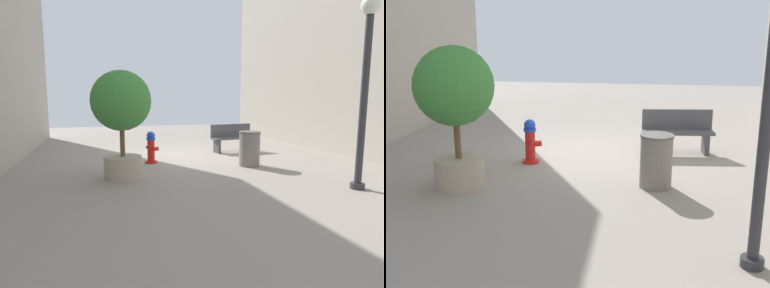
# 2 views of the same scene
# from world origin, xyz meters

# --- Properties ---
(ground_plane) EXTENTS (23.40, 23.40, 0.00)m
(ground_plane) POSITION_xyz_m (0.00, 0.00, 0.00)
(ground_plane) COLOR gray
(fire_hydrant) EXTENTS (0.41, 0.43, 0.91)m
(fire_hydrant) POSITION_xyz_m (1.19, 1.02, 0.46)
(fire_hydrant) COLOR red
(fire_hydrant) RESTS_ON ground_plane
(bench_near) EXTENTS (1.57, 0.60, 0.95)m
(bench_near) POSITION_xyz_m (-1.82, -0.19, 0.49)
(bench_near) COLOR #4C4C51
(bench_near) RESTS_ON ground_plane
(planter_tree) EXTENTS (1.36, 1.36, 2.46)m
(planter_tree) POSITION_xyz_m (2.09, 2.60, 1.58)
(planter_tree) COLOR tan
(planter_tree) RESTS_ON ground_plane
(trash_bin) EXTENTS (0.59, 0.59, 0.95)m
(trash_bin) POSITION_xyz_m (-1.33, 2.14, 0.48)
(trash_bin) COLOR slate
(trash_bin) RESTS_ON ground_plane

